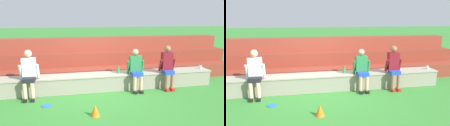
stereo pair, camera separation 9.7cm
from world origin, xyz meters
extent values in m
plane|color=#388433|center=(0.00, 0.00, 0.00)|extent=(80.00, 80.00, 0.00)
cube|color=gray|center=(0.00, 0.30, 0.26)|extent=(7.60, 0.60, 0.52)
cube|color=#ABA28E|center=(0.00, 0.30, 0.50)|extent=(7.64, 0.64, 0.04)
cube|color=brown|center=(0.00, 1.18, 0.25)|extent=(10.94, 0.63, 0.50)
cube|color=maroon|center=(0.00, 1.81, 0.50)|extent=(10.94, 0.63, 0.99)
cube|color=brown|center=(0.00, 2.44, 0.74)|extent=(10.94, 0.63, 1.49)
cylinder|color=beige|center=(-2.18, -0.23, 0.26)|extent=(0.11, 0.11, 0.52)
cylinder|color=beige|center=(-1.98, -0.23, 0.26)|extent=(0.11, 0.11, 0.52)
cube|color=black|center=(-2.18, -0.27, 0.04)|extent=(0.10, 0.22, 0.08)
cube|color=black|center=(-1.98, -0.27, 0.04)|extent=(0.10, 0.22, 0.08)
cube|color=black|center=(-2.08, -0.09, 0.57)|extent=(0.33, 0.34, 0.12)
cube|color=white|center=(-2.08, 0.10, 0.90)|extent=(0.37, 0.20, 0.54)
sphere|color=beige|center=(-2.08, 0.10, 1.30)|extent=(0.22, 0.22, 0.22)
cylinder|color=white|center=(-2.32, 0.08, 0.78)|extent=(0.08, 0.20, 0.42)
cylinder|color=white|center=(-1.85, 0.08, 0.78)|extent=(0.08, 0.17, 0.43)
cylinder|color=#DBAD89|center=(1.02, -0.21, 0.26)|extent=(0.11, 0.11, 0.52)
cylinder|color=#DBAD89|center=(1.22, -0.21, 0.26)|extent=(0.11, 0.11, 0.52)
cube|color=black|center=(1.02, -0.25, 0.04)|extent=(0.10, 0.22, 0.08)
cube|color=black|center=(1.22, -0.25, 0.04)|extent=(0.10, 0.22, 0.08)
cube|color=#2347B2|center=(1.12, -0.08, 0.57)|extent=(0.33, 0.32, 0.12)
cube|color=#2D7F47|center=(1.12, 0.10, 0.87)|extent=(0.37, 0.20, 0.49)
sphere|color=#DBAD89|center=(1.12, 0.10, 1.24)|extent=(0.19, 0.19, 0.19)
cylinder|color=#2D7F47|center=(0.89, 0.08, 0.76)|extent=(0.08, 0.17, 0.43)
cylinder|color=#2D7F47|center=(1.36, 0.08, 0.76)|extent=(0.08, 0.17, 0.43)
cylinder|color=#996B4C|center=(2.08, -0.22, 0.26)|extent=(0.11, 0.11, 0.52)
cylinder|color=#996B4C|center=(2.28, -0.22, 0.26)|extent=(0.11, 0.11, 0.52)
cube|color=red|center=(2.08, -0.26, 0.04)|extent=(0.10, 0.22, 0.08)
cube|color=red|center=(2.28, -0.26, 0.04)|extent=(0.10, 0.22, 0.08)
cube|color=#2347B2|center=(2.18, -0.08, 0.57)|extent=(0.32, 0.33, 0.12)
cube|color=maroon|center=(2.18, 0.04, 0.91)|extent=(0.35, 0.20, 0.57)
sphere|color=#996B4C|center=(2.18, 0.04, 1.32)|extent=(0.20, 0.20, 0.20)
cylinder|color=maroon|center=(1.95, 0.02, 0.79)|extent=(0.08, 0.21, 0.42)
cylinder|color=maroon|center=(2.40, 0.02, 0.79)|extent=(0.08, 0.18, 0.43)
cylinder|color=green|center=(0.61, 0.27, 0.64)|extent=(0.08, 0.08, 0.23)
cylinder|color=red|center=(0.61, 0.27, 0.76)|extent=(0.05, 0.05, 0.02)
cylinder|color=white|center=(3.60, 0.29, 0.58)|extent=(0.09, 0.09, 0.11)
cylinder|color=blue|center=(-1.58, -0.69, 0.01)|extent=(0.25, 0.25, 0.02)
cone|color=orange|center=(-0.36, -1.50, 0.14)|extent=(0.22, 0.22, 0.28)
camera|label=1|loc=(-0.85, -6.01, 2.33)|focal=32.89mm
camera|label=2|loc=(-0.76, -6.02, 2.33)|focal=32.89mm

